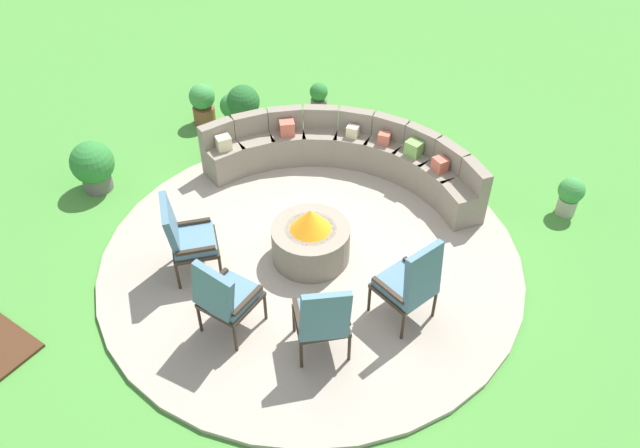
# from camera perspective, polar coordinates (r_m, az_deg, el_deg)

# --- Properties ---
(ground_plane) EXTENTS (24.00, 24.00, 0.00)m
(ground_plane) POSITION_cam_1_polar(r_m,az_deg,el_deg) (7.95, -0.82, -3.22)
(ground_plane) COLOR #478C38
(patio_circle) EXTENTS (5.22, 5.22, 0.06)m
(patio_circle) POSITION_cam_1_polar(r_m,az_deg,el_deg) (7.93, -0.82, -3.07)
(patio_circle) COLOR #9E9384
(patio_circle) RESTS_ON ground_plane
(fire_pit) EXTENTS (0.96, 0.96, 0.74)m
(fire_pit) POSITION_cam_1_polar(r_m,az_deg,el_deg) (7.71, -0.84, -1.36)
(fire_pit) COLOR gray
(fire_pit) RESTS_ON patio_circle
(curved_stone_bench) EXTENTS (3.82, 1.97, 0.79)m
(curved_stone_bench) POSITION_cam_1_polar(r_m,az_deg,el_deg) (9.04, 2.47, 6.15)
(curved_stone_bench) COLOR gray
(curved_stone_bench) RESTS_ON patio_circle
(lounge_chair_front_left) EXTENTS (0.78, 0.81, 1.10)m
(lounge_chair_front_left) POSITION_cam_1_polar(r_m,az_deg,el_deg) (7.51, -12.01, -1.09)
(lounge_chair_front_left) COLOR #2D2319
(lounge_chair_front_left) RESTS_ON patio_circle
(lounge_chair_front_right) EXTENTS (0.58, 0.58, 1.09)m
(lounge_chair_front_right) POSITION_cam_1_polar(r_m,az_deg,el_deg) (6.77, -8.61, -6.42)
(lounge_chair_front_right) COLOR #2D2319
(lounge_chair_front_right) RESTS_ON patio_circle
(lounge_chair_back_left) EXTENTS (0.76, 0.77, 1.03)m
(lounge_chair_back_left) POSITION_cam_1_polar(r_m,az_deg,el_deg) (6.52, 0.23, -8.43)
(lounge_chair_back_left) COLOR #2D2319
(lounge_chair_back_left) RESTS_ON patio_circle
(lounge_chair_back_right) EXTENTS (0.70, 0.67, 1.14)m
(lounge_chair_back_right) POSITION_cam_1_polar(r_m,az_deg,el_deg) (6.87, 8.21, -5.24)
(lounge_chair_back_right) COLOR #2D2319
(lounge_chair_back_right) RESTS_ON patio_circle
(potted_plant_0) EXTENTS (0.41, 0.41, 0.68)m
(potted_plant_0) POSITION_cam_1_polar(r_m,az_deg,el_deg) (10.46, -10.51, 10.68)
(potted_plant_0) COLOR brown
(potted_plant_0) RESTS_ON ground_plane
(potted_plant_1) EXTENTS (0.51, 0.51, 0.79)m
(potted_plant_1) POSITION_cam_1_polar(r_m,az_deg,el_deg) (10.11, -6.88, 10.41)
(potted_plant_1) COLOR #A89E8E
(potted_plant_1) RESTS_ON ground_plane
(potted_plant_2) EXTENTS (0.60, 0.60, 0.75)m
(potted_plant_2) POSITION_cam_1_polar(r_m,az_deg,el_deg) (9.35, -19.77, 5.01)
(potted_plant_2) COLOR #605B56
(potted_plant_2) RESTS_ON ground_plane
(potted_plant_3) EXTENTS (0.38, 0.38, 0.63)m
(potted_plant_3) POSITION_cam_1_polar(r_m,az_deg,el_deg) (10.20, -7.89, 10.11)
(potted_plant_3) COLOR #A89E8E
(potted_plant_3) RESTS_ON ground_plane
(potted_plant_4) EXTENTS (0.30, 0.30, 0.51)m
(potted_plant_4) POSITION_cam_1_polar(r_m,az_deg,el_deg) (10.65, -0.11, 11.42)
(potted_plant_4) COLOR #605B56
(potted_plant_4) RESTS_ON ground_plane
(potted_plant_5) EXTENTS (0.35, 0.35, 0.56)m
(potted_plant_5) POSITION_cam_1_polar(r_m,az_deg,el_deg) (9.07, 21.61, 2.51)
(potted_plant_5) COLOR #A89E8E
(potted_plant_5) RESTS_ON ground_plane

